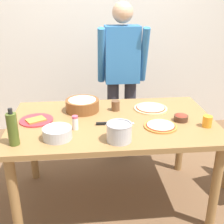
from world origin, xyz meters
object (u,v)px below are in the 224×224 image
pizza_cooked_on_tray (161,126)px  chef_knife (110,124)px  cup_orange (207,121)px  plate_with_slice (36,120)px  dining_table (113,131)px  small_sauce_bowl (181,117)px  olive_oil_bottle (13,129)px  mixing_bowl_steel (57,133)px  salt_shaker (75,123)px  steel_pot (119,132)px  cup_small_brown (116,106)px  person_cook (122,73)px  pizza_raw_on_board (151,108)px  popcorn_bowl (82,104)px

pizza_cooked_on_tray → chef_knife: (-0.37, 0.08, -0.00)m
pizza_cooked_on_tray → cup_orange: 0.35m
pizza_cooked_on_tray → plate_with_slice: plate_with_slice is taller
chef_knife → dining_table: bearing=71.3°
small_sauce_bowl → cup_orange: (0.16, -0.12, 0.01)m
olive_oil_bottle → mixing_bowl_steel: bearing=11.5°
olive_oil_bottle → salt_shaker: olive_oil_bottle is taller
plate_with_slice → chef_knife: bearing=-12.0°
plate_with_slice → steel_pot: size_ratio=1.50×
chef_knife → pizza_cooked_on_tray: bearing=-12.4°
olive_oil_bottle → chef_knife: size_ratio=0.88×
pizza_cooked_on_tray → olive_oil_bottle: olive_oil_bottle is taller
mixing_bowl_steel → chef_knife: size_ratio=0.69×
cup_small_brown → person_cook: bearing=77.1°
dining_table → small_sauce_bowl: size_ratio=14.55×
mixing_bowl_steel → olive_oil_bottle: bearing=-168.5°
dining_table → olive_oil_bottle: (-0.68, -0.32, 0.20)m
plate_with_slice → mixing_bowl_steel: 0.37m
plate_with_slice → salt_shaker: salt_shaker is taller
pizza_cooked_on_tray → olive_oil_bottle: bearing=-170.8°
olive_oil_bottle → salt_shaker: bearing=25.8°
dining_table → person_cook: person_cook is taller
dining_table → salt_shaker: 0.35m
pizza_cooked_on_tray → olive_oil_bottle: (-1.03, -0.17, 0.10)m
salt_shaker → small_sauce_bowl: bearing=5.0°
olive_oil_bottle → cup_small_brown: (0.73, 0.53, -0.07)m
steel_pot → chef_knife: (-0.04, 0.26, -0.06)m
dining_table → mixing_bowl_steel: size_ratio=8.00×
pizza_cooked_on_tray → chef_knife: bearing=167.6°
pizza_raw_on_board → salt_shaker: 0.72m
person_cook → chef_knife: size_ratio=5.57×
salt_shaker → cup_orange: bearing=-3.0°
popcorn_bowl → steel_pot: steel_pot is taller
popcorn_bowl → mixing_bowl_steel: popcorn_bowl is taller
dining_table → pizza_raw_on_board: (0.35, 0.20, 0.10)m
person_cook → mixing_bowl_steel: (-0.58, -1.02, -0.14)m
cup_orange → person_cook: bearing=118.9°
pizza_raw_on_board → cup_orange: bearing=-48.7°
pizza_raw_on_board → steel_pot: bearing=-122.0°
pizza_cooked_on_tray → cup_orange: cup_orange is taller
steel_pot → chef_knife: size_ratio=0.60×
small_sauce_bowl → cup_small_brown: 0.55m
popcorn_bowl → cup_orange: size_ratio=3.29×
cup_small_brown → salt_shaker: (-0.33, -0.34, 0.01)m
pizza_raw_on_board → small_sauce_bowl: bearing=-55.8°
popcorn_bowl → salt_shaker: 0.36m
popcorn_bowl → cup_small_brown: popcorn_bowl is taller
mixing_bowl_steel → dining_table: bearing=33.3°
cup_orange → chef_knife: size_ratio=0.29×
plate_with_slice → chef_knife: 0.58m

